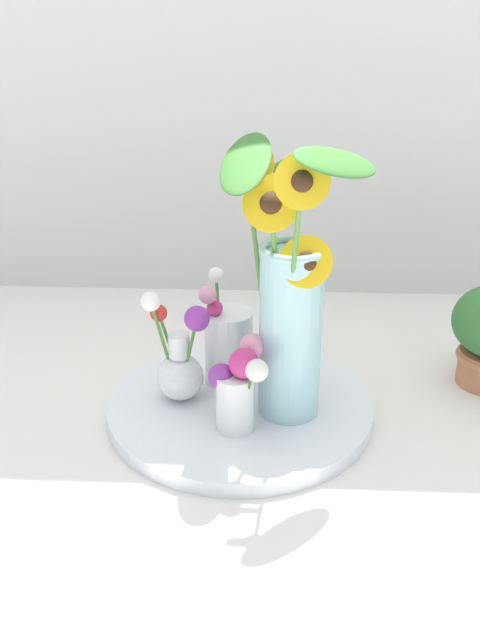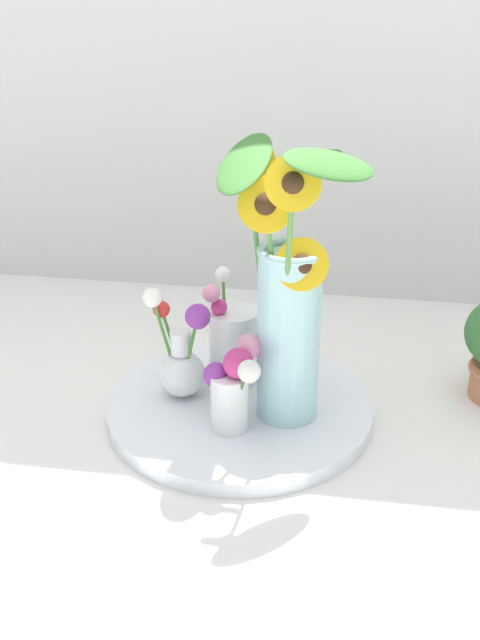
% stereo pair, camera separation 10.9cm
% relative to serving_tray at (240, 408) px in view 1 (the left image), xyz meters
% --- Properties ---
extents(ground_plane, '(6.00, 6.00, 0.00)m').
position_rel_serving_tray_xyz_m(ground_plane, '(0.03, -0.09, -0.01)').
color(ground_plane, silver).
extents(serving_tray, '(0.41, 0.41, 0.02)m').
position_rel_serving_tray_xyz_m(serving_tray, '(0.00, 0.00, 0.00)').
color(serving_tray, silver).
rests_on(serving_tray, ground_plane).
extents(mason_jar_sunflowers, '(0.23, 0.22, 0.42)m').
position_rel_serving_tray_xyz_m(mason_jar_sunflowers, '(0.07, -0.02, 0.19)').
color(mason_jar_sunflowers, '#9ED1D6').
rests_on(mason_jar_sunflowers, serving_tray).
extents(vase_small_center, '(0.08, 0.10, 0.13)m').
position_rel_serving_tray_xyz_m(vase_small_center, '(0.00, -0.07, 0.08)').
color(vase_small_center, white).
rests_on(vase_small_center, serving_tray).
extents(vase_bulb_right, '(0.10, 0.07, 0.18)m').
position_rel_serving_tray_xyz_m(vase_bulb_right, '(-0.09, 0.01, 0.07)').
color(vase_bulb_right, white).
rests_on(vase_bulb_right, serving_tray).
extents(vase_small_back, '(0.08, 0.08, 0.18)m').
position_rel_serving_tray_xyz_m(vase_small_back, '(-0.02, 0.06, 0.08)').
color(vase_small_back, white).
rests_on(vase_small_back, serving_tray).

